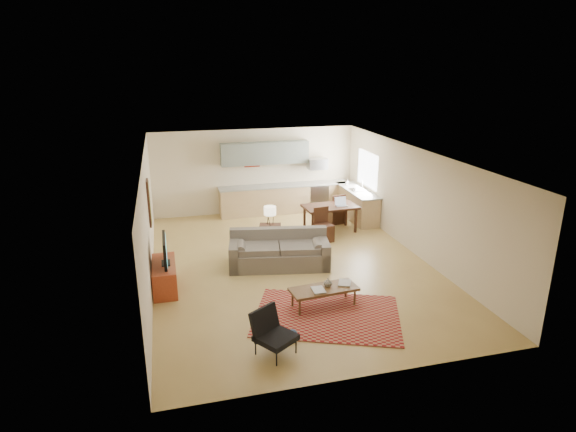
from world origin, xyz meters
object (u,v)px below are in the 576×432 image
object	(u,v)px
console_table	(270,236)
dining_table	(330,218)
coffee_table	(324,297)
armchair	(276,334)
tv_credenza	(165,276)
sofa	(279,250)

from	to	relation	value
console_table	dining_table	distance (m)	2.13
coffee_table	armchair	world-z (taller)	armchair
tv_credenza	dining_table	size ratio (longest dim) A/B	0.84
armchair	tv_credenza	world-z (taller)	armchair
sofa	armchair	world-z (taller)	sofa
console_table	dining_table	xyz separation A→B (m)	(1.96, 0.85, 0.06)
sofa	coffee_table	xyz separation A→B (m)	(0.40, -2.16, -0.22)
tv_credenza	console_table	size ratio (longest dim) A/B	1.99
coffee_table	tv_credenza	bearing A→B (deg)	146.57
armchair	tv_credenza	size ratio (longest dim) A/B	0.60
tv_credenza	armchair	bearing A→B (deg)	-59.35
tv_credenza	console_table	bearing A→B (deg)	32.89
sofa	dining_table	world-z (taller)	sofa
armchair	tv_credenza	xyz separation A→B (m)	(-1.77, 2.98, -0.09)
tv_credenza	console_table	distance (m)	3.26
coffee_table	dining_table	xyz separation A→B (m)	(1.61, 4.23, 0.18)
armchair	coffee_table	bearing A→B (deg)	12.42
coffee_table	armchair	xyz separation A→B (m)	(-1.31, -1.37, 0.18)
coffee_table	tv_credenza	world-z (taller)	tv_credenza
sofa	console_table	bearing A→B (deg)	97.79
coffee_table	dining_table	bearing A→B (deg)	63.38
sofa	dining_table	size ratio (longest dim) A/B	1.61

